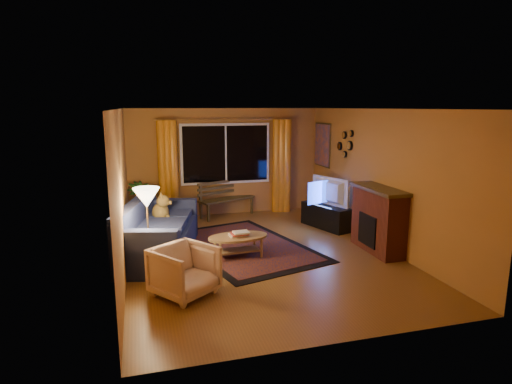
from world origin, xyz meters
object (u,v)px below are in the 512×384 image
object	(u,v)px
armchair	(184,269)
coffee_table	(238,246)
bench	(227,208)
sofa	(160,229)
tv_console	(326,216)
floor_lamp	(148,232)

from	to	relation	value
armchair	coffee_table	bearing A→B (deg)	14.31
bench	sofa	world-z (taller)	sofa
bench	coffee_table	size ratio (longest dim) A/B	1.31
bench	tv_console	bearing A→B (deg)	-62.54
coffee_table	floor_lamp	bearing A→B (deg)	-166.47
sofa	tv_console	world-z (taller)	sofa
armchair	tv_console	world-z (taller)	armchair
bench	tv_console	distance (m)	2.38
armchair	floor_lamp	world-z (taller)	floor_lamp
sofa	floor_lamp	distance (m)	0.87
floor_lamp	tv_console	distance (m)	4.06
bench	coffee_table	world-z (taller)	bench
bench	coffee_table	bearing A→B (deg)	-120.63
floor_lamp	armchair	bearing A→B (deg)	-64.40
armchair	tv_console	distance (m)	4.14
floor_lamp	coffee_table	bearing A→B (deg)	13.53
bench	sofa	xyz separation A→B (m)	(-1.66, -2.33, 0.27)
coffee_table	bench	bearing A→B (deg)	82.23
bench	sofa	distance (m)	2.88
coffee_table	tv_console	distance (m)	2.56
armchair	tv_console	bearing A→B (deg)	1.66
coffee_table	tv_console	size ratio (longest dim) A/B	0.88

